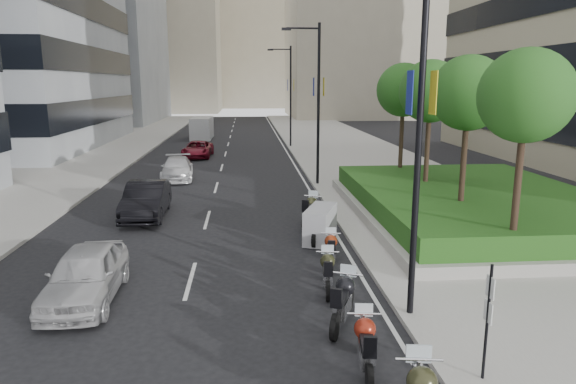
{
  "coord_description": "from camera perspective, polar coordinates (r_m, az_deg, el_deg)",
  "views": [
    {
      "loc": [
        0.25,
        -10.74,
        5.83
      ],
      "look_at": [
        1.71,
        7.11,
        2.0
      ],
      "focal_mm": 32.0,
      "sensor_mm": 36.0,
      "label": 1
    }
  ],
  "objects": [
    {
      "name": "building_cream_centre",
      "position": [
        131.41,
        -4.07,
        17.79
      ],
      "size": [
        30.0,
        24.0,
        38.0
      ],
      "primitive_type": "cube",
      "color": "#B7AD93",
      "rests_on": "ground"
    },
    {
      "name": "tree_1",
      "position": [
        20.48,
        19.41,
        10.27
      ],
      "size": [
        2.8,
        2.8,
        6.3
      ],
      "color": "#332319",
      "rests_on": "planter"
    },
    {
      "name": "motorcycle_1",
      "position": [
        11.05,
        8.62,
        -16.52
      ],
      "size": [
        0.71,
        2.13,
        1.06
      ],
      "rotation": [
        0.0,
        0.0,
        1.44
      ],
      "color": "black",
      "rests_on": "ground"
    },
    {
      "name": "lamp_post_0",
      "position": [
        12.39,
        13.79,
        8.19
      ],
      "size": [
        2.34,
        0.45,
        9.0
      ],
      "color": "black",
      "rests_on": "ground"
    },
    {
      "name": "sidewalk_right",
      "position": [
        42.06,
        7.41,
        4.11
      ],
      "size": [
        10.0,
        100.0,
        0.15
      ],
      "primitive_type": "cube",
      "color": "#9E9B93",
      "rests_on": "ground"
    },
    {
      "name": "motorcycle_2",
      "position": [
        12.89,
        6.14,
        -11.91
      ],
      "size": [
        1.08,
        2.14,
        1.13
      ],
      "rotation": [
        0.0,
        0.0,
        1.17
      ],
      "color": "black",
      "rests_on": "ground"
    },
    {
      "name": "lane_edge",
      "position": [
        41.3,
        0.18,
        3.96
      ],
      "size": [
        0.12,
        100.0,
        0.01
      ],
      "primitive_type": "cube",
      "color": "silver",
      "rests_on": "ground"
    },
    {
      "name": "hedge",
      "position": [
        23.43,
        20.04,
        -0.69
      ],
      "size": [
        9.4,
        13.4,
        0.8
      ],
      "primitive_type": "cube",
      "color": "#1B4C15",
      "rests_on": "planter"
    },
    {
      "name": "building_grey_far",
      "position": [
        84.8,
        -22.32,
        17.42
      ],
      "size": [
        22.0,
        26.0,
        30.0
      ],
      "primitive_type": "cube",
      "color": "gray",
      "rests_on": "ground"
    },
    {
      "name": "sidewalk_left",
      "position": [
        42.93,
        -21.24,
        3.55
      ],
      "size": [
        8.0,
        100.0,
        0.15
      ],
      "primitive_type": "cube",
      "color": "#9E9B93",
      "rests_on": "ground"
    },
    {
      "name": "car_c",
      "position": [
        32.25,
        -12.22,
        2.58
      ],
      "size": [
        2.25,
        4.73,
        1.33
      ],
      "primitive_type": "imported",
      "rotation": [
        0.0,
        0.0,
        0.09
      ],
      "color": "silver",
      "rests_on": "ground"
    },
    {
      "name": "planter",
      "position": [
        23.56,
        19.94,
        -2.12
      ],
      "size": [
        10.0,
        14.0,
        0.4
      ],
      "primitive_type": "cube",
      "color": "#9E9A93",
      "rests_on": "sidewalk_right"
    },
    {
      "name": "parking_sign",
      "position": [
        10.78,
        21.31,
        -12.75
      ],
      "size": [
        0.06,
        0.32,
        2.5
      ],
      "color": "black",
      "rests_on": "ground"
    },
    {
      "name": "lamp_post_2",
      "position": [
        46.91,
        0.1,
        11.14
      ],
      "size": [
        2.34,
        0.45,
        9.0
      ],
      "color": "black",
      "rests_on": "ground"
    },
    {
      "name": "lane_centre",
      "position": [
        41.19,
        -7.07,
        3.85
      ],
      "size": [
        0.12,
        100.0,
        0.01
      ],
      "primitive_type": "cube",
      "color": "silver",
      "rests_on": "ground"
    },
    {
      "name": "car_b",
      "position": [
        23.39,
        -15.47,
        -0.85
      ],
      "size": [
        1.77,
        4.76,
        1.56
      ],
      "primitive_type": "imported",
      "rotation": [
        0.0,
        0.0,
        0.03
      ],
      "color": "black",
      "rests_on": "ground"
    },
    {
      "name": "motorcycle_5",
      "position": [
        19.21,
        3.61,
        -3.61
      ],
      "size": [
        1.55,
        2.3,
        1.29
      ],
      "rotation": [
        0.0,
        0.0,
        1.21
      ],
      "color": "black",
      "rests_on": "ground"
    },
    {
      "name": "tree_0",
      "position": [
        16.89,
        24.93,
        9.6
      ],
      "size": [
        2.8,
        2.8,
        6.3
      ],
      "color": "#332319",
      "rests_on": "planter"
    },
    {
      "name": "building_cream_left",
      "position": [
        112.79,
        -14.63,
        17.38
      ],
      "size": [
        26.0,
        24.0,
        34.0
      ],
      "primitive_type": "cube",
      "color": "#B7AD93",
      "rests_on": "ground"
    },
    {
      "name": "ground",
      "position": [
        12.22,
        -5.51,
        -16.47
      ],
      "size": [
        160.0,
        160.0,
        0.0
      ],
      "primitive_type": "plane",
      "color": "black",
      "rests_on": "ground"
    },
    {
      "name": "car_d",
      "position": [
        41.5,
        -10.0,
        4.7
      ],
      "size": [
        2.35,
        4.7,
        1.28
      ],
      "primitive_type": "imported",
      "rotation": [
        0.0,
        0.0,
        -0.05
      ],
      "color": "maroon",
      "rests_on": "ground"
    },
    {
      "name": "delivery_van",
      "position": [
        55.21,
        -9.56,
        6.93
      ],
      "size": [
        2.16,
        5.35,
        2.23
      ],
      "rotation": [
        0.0,
        0.0,
        -0.03
      ],
      "color": "#B4B4B6",
      "rests_on": "ground"
    },
    {
      "name": "building_cream_right",
      "position": [
        94.1,
        9.27,
        19.35
      ],
      "size": [
        28.0,
        24.0,
        36.0
      ],
      "primitive_type": "cube",
      "color": "#B7AD93",
      "rests_on": "ground"
    },
    {
      "name": "motorcycle_6",
      "position": [
        21.35,
        2.46,
        -2.08
      ],
      "size": [
        1.04,
        2.2,
        1.15
      ],
      "rotation": [
        0.0,
        0.0,
        1.21
      ],
      "color": "black",
      "rests_on": "ground"
    },
    {
      "name": "tree_3",
      "position": [
        27.99,
        12.72,
        10.95
      ],
      "size": [
        2.8,
        2.8,
        6.3
      ],
      "color": "#332319",
      "rests_on": "planter"
    },
    {
      "name": "motorcycle_4",
      "position": [
        16.74,
        4.79,
        -6.46
      ],
      "size": [
        0.65,
        1.95,
        0.97
      ],
      "rotation": [
        0.0,
        0.0,
        1.43
      ],
      "color": "black",
      "rests_on": "ground"
    },
    {
      "name": "car_a",
      "position": [
        15.11,
        -21.57,
        -8.52
      ],
      "size": [
        1.84,
        4.35,
        1.47
      ],
      "primitive_type": "imported",
      "rotation": [
        0.0,
        0.0,
        0.03
      ],
      "color": "#B4B4B6",
      "rests_on": "ground"
    },
    {
      "name": "motorcycle_3",
      "position": [
        14.85,
        4.43,
        -8.85
      ],
      "size": [
        0.67,
        2.01,
        1.0
      ],
      "rotation": [
        0.0,
        0.0,
        1.43
      ],
      "color": "black",
      "rests_on": "ground"
    },
    {
      "name": "lamp_post_1",
      "position": [
        29.01,
        3.1,
        10.54
      ],
      "size": [
        2.34,
        0.45,
        9.0
      ],
      "color": "black",
      "rests_on": "ground"
    },
    {
      "name": "tree_2",
      "position": [
        24.19,
        15.55,
        10.68
      ],
      "size": [
        2.8,
        2.8,
        6.3
      ],
      "color": "#332319",
      "rests_on": "planter"
    }
  ]
}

